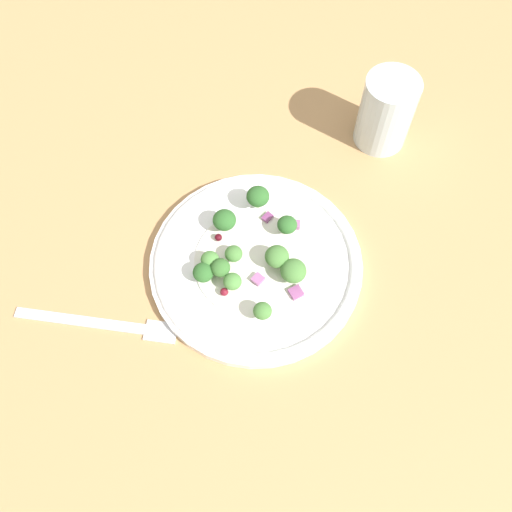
# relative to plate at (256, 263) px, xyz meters

# --- Properties ---
(ground_plane) EXTENTS (1.80, 1.80, 0.02)m
(ground_plane) POSITION_rel_plate_xyz_m (-0.02, 0.01, -0.02)
(ground_plane) COLOR tan
(plate) EXTENTS (0.25, 0.25, 0.02)m
(plate) POSITION_rel_plate_xyz_m (0.00, 0.00, 0.00)
(plate) COLOR white
(plate) RESTS_ON ground_plane
(dressing_pool) EXTENTS (0.14, 0.14, 0.00)m
(dressing_pool) POSITION_rel_plate_xyz_m (-0.00, 0.00, 0.00)
(dressing_pool) COLOR white
(dressing_pool) RESTS_ON plate
(broccoli_floret_0) EXTENTS (0.02, 0.02, 0.02)m
(broccoli_floret_0) POSITION_rel_plate_xyz_m (0.02, 0.01, 0.02)
(broccoli_floret_0) COLOR #9EC684
(broccoli_floret_0) RESTS_ON plate
(broccoli_floret_1) EXTENTS (0.02, 0.02, 0.02)m
(broccoli_floret_1) POSITION_rel_plate_xyz_m (0.04, 0.03, 0.02)
(broccoli_floret_1) COLOR #8EB77A
(broccoli_floret_1) RESTS_ON plate
(broccoli_floret_2) EXTENTS (0.03, 0.03, 0.03)m
(broccoli_floret_2) POSITION_rel_plate_xyz_m (-0.03, -0.01, 0.02)
(broccoli_floret_2) COLOR #9EC684
(broccoli_floret_2) RESTS_ON plate
(broccoli_floret_3) EXTENTS (0.03, 0.03, 0.03)m
(broccoli_floret_3) POSITION_rel_plate_xyz_m (-0.05, 0.00, 0.02)
(broccoli_floret_3) COLOR #9EC684
(broccoli_floret_3) RESTS_ON plate
(broccoli_floret_4) EXTENTS (0.02, 0.02, 0.02)m
(broccoli_floret_4) POSITION_rel_plate_xyz_m (0.03, 0.03, 0.02)
(broccoli_floret_4) COLOR #ADD18E
(broccoli_floret_4) RESTS_ON plate
(broccoli_floret_5) EXTENTS (0.02, 0.02, 0.02)m
(broccoli_floret_5) POSITION_rel_plate_xyz_m (0.01, 0.04, 0.02)
(broccoli_floret_5) COLOR #9EC684
(broccoli_floret_5) RESTS_ON plate
(broccoli_floret_6) EXTENTS (0.02, 0.02, 0.02)m
(broccoli_floret_6) POSITION_rel_plate_xyz_m (-0.04, 0.06, 0.02)
(broccoli_floret_6) COLOR #ADD18E
(broccoli_floret_6) RESTS_ON plate
(broccoli_floret_7) EXTENTS (0.03, 0.03, 0.03)m
(broccoli_floret_7) POSITION_rel_plate_xyz_m (0.05, -0.02, 0.02)
(broccoli_floret_7) COLOR #ADD18E
(broccoli_floret_7) RESTS_ON plate
(broccoli_floret_8) EXTENTS (0.02, 0.02, 0.02)m
(broccoli_floret_8) POSITION_rel_plate_xyz_m (-0.02, -0.05, 0.02)
(broccoli_floret_8) COLOR #ADD18E
(broccoli_floret_8) RESTS_ON plate
(broccoli_floret_9) EXTENTS (0.03, 0.03, 0.03)m
(broccoli_floret_9) POSITION_rel_plate_xyz_m (0.03, -0.07, 0.03)
(broccoli_floret_9) COLOR #9EC684
(broccoli_floret_9) RESTS_ON plate
(broccoli_floret_10) EXTENTS (0.02, 0.02, 0.02)m
(broccoli_floret_10) POSITION_rel_plate_xyz_m (0.04, 0.04, 0.02)
(broccoli_floret_10) COLOR #9EC684
(broccoli_floret_10) RESTS_ON plate
(cranberry_0) EXTENTS (0.01, 0.01, 0.01)m
(cranberry_0) POSITION_rel_plate_xyz_m (0.05, -0.01, 0.01)
(cranberry_0) COLOR #4C0A14
(cranberry_0) RESTS_ON plate
(cranberry_1) EXTENTS (0.01, 0.01, 0.01)m
(cranberry_1) POSITION_rel_plate_xyz_m (0.03, 0.01, 0.01)
(cranberry_1) COLOR maroon
(cranberry_1) RESTS_ON plate
(cranberry_2) EXTENTS (0.01, 0.01, 0.01)m
(cranberry_2) POSITION_rel_plate_xyz_m (0.01, 0.05, 0.01)
(cranberry_2) COLOR maroon
(cranberry_2) RESTS_ON plate
(onion_bit_0) EXTENTS (0.01, 0.01, 0.01)m
(onion_bit_0) POSITION_rel_plate_xyz_m (-0.02, -0.06, 0.01)
(onion_bit_0) COLOR #A35B93
(onion_bit_0) RESTS_ON plate
(onion_bit_1) EXTENTS (0.01, 0.01, 0.01)m
(onion_bit_1) POSITION_rel_plate_xyz_m (-0.01, 0.02, 0.01)
(onion_bit_1) COLOR #A35B93
(onion_bit_1) RESTS_ON plate
(onion_bit_2) EXTENTS (0.02, 0.02, 0.01)m
(onion_bit_2) POSITION_rel_plate_xyz_m (-0.06, 0.02, 0.01)
(onion_bit_2) COLOR #934C84
(onion_bit_2) RESTS_ON plate
(onion_bit_3) EXTENTS (0.01, 0.01, 0.00)m
(onion_bit_3) POSITION_rel_plate_xyz_m (0.01, -0.06, 0.01)
(onion_bit_3) COLOR #843D75
(onion_bit_3) RESTS_ON plate
(fork) EXTENTS (0.18, 0.07, 0.01)m
(fork) POSITION_rel_plate_xyz_m (0.12, 0.14, -0.01)
(fork) COLOR silver
(fork) RESTS_ON ground_plane
(water_glass) EXTENTS (0.07, 0.07, 0.10)m
(water_glass) POSITION_rel_plate_xyz_m (-0.06, -0.24, 0.04)
(water_glass) COLOR silver
(water_glass) RESTS_ON ground_plane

